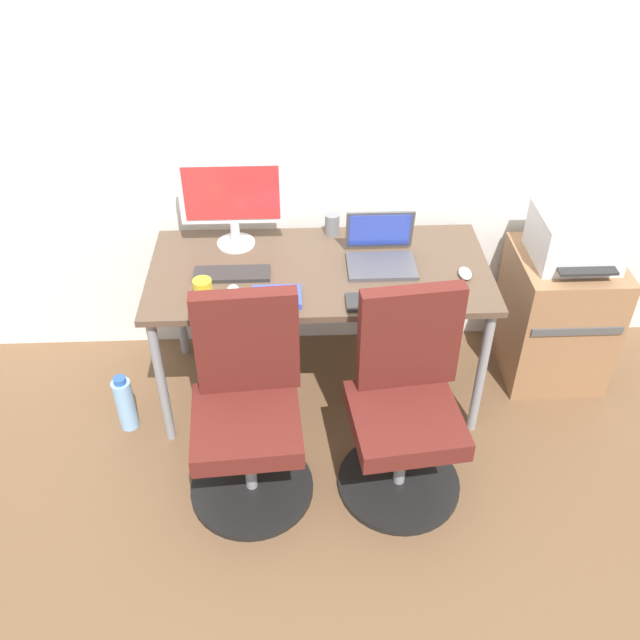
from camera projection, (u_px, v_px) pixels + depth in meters
ground_plane at (320, 387)px, 3.59m from camera, size 5.28×5.28×0.00m
back_wall at (315, 111)px, 3.14m from camera, size 4.40×0.04×2.60m
desk at (320, 280)px, 3.18m from camera, size 1.55×0.73×0.74m
office_chair_left at (248, 412)px, 2.86m from camera, size 0.54×0.54×0.94m
office_chair_right at (405, 407)px, 2.88m from camera, size 0.54×0.54×0.94m
side_cabinet at (556, 315)px, 3.52m from camera, size 0.49×0.53×0.68m
printer at (576, 237)px, 3.24m from camera, size 0.38×0.40×0.24m
water_bottle_on_floor at (125, 403)px, 3.29m from camera, size 0.09×0.09×0.31m
desktop_monitor at (232, 197)px, 3.15m from camera, size 0.48×0.18×0.43m
open_laptop at (381, 251)px, 3.15m from camera, size 0.31×0.27×0.22m
keyboard_by_monitor at (232, 274)px, 3.09m from camera, size 0.34×0.12×0.02m
keyboard_by_laptop at (386, 302)px, 2.92m from camera, size 0.34×0.12×0.02m
mouse_by_monitor at (465, 273)px, 3.08m from camera, size 0.06×0.10×0.03m
mouse_by_laptop at (233, 291)px, 2.97m from camera, size 0.06×0.10×0.03m
coffee_mug at (203, 289)px, 2.93m from camera, size 0.08×0.08×0.09m
pen_cup at (332, 224)px, 3.35m from camera, size 0.07×0.07×0.10m
notebook at (277, 297)px, 2.94m from camera, size 0.21×0.15×0.03m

